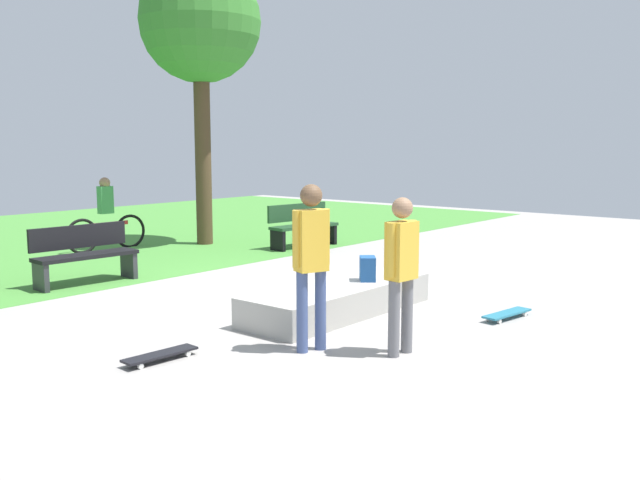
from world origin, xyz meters
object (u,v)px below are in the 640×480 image
(skater_watching, at_px, (311,254))
(skateboard_by_ledge, at_px, (507,314))
(skater_performing_trick, at_px, (401,264))
(cyclist_on_bicycle, at_px, (106,219))
(concrete_ledge, at_px, (338,299))
(park_bench_near_lamppost, at_px, (302,224))
(backpack_on_ledge, at_px, (368,269))
(park_bench_near_path, at_px, (84,253))
(tree_slender_maple, at_px, (200,25))
(skateboard_spare, at_px, (160,355))

(skater_watching, distance_m, skateboard_by_ledge, 2.95)
(skater_performing_trick, xyz_separation_m, cyclist_on_bicycle, (2.20, 8.64, -0.32))
(concrete_ledge, height_order, cyclist_on_bicycle, cyclist_on_bicycle)
(park_bench_near_lamppost, bearing_deg, cyclist_on_bicycle, 135.30)
(skater_performing_trick, bearing_deg, backpack_on_ledge, 45.51)
(park_bench_near_path, bearing_deg, skater_watching, -95.04)
(park_bench_near_lamppost, xyz_separation_m, cyclist_on_bicycle, (-2.86, 2.83, 0.15))
(park_bench_near_path, bearing_deg, backpack_on_ledge, -71.12)
(backpack_on_ledge, bearing_deg, park_bench_near_path, 68.98)
(tree_slender_maple, bearing_deg, skateboard_by_ledge, -103.78)
(concrete_ledge, xyz_separation_m, backpack_on_ledge, (0.47, -0.12, 0.35))
(skateboard_by_ledge, bearing_deg, cyclist_on_bicycle, 89.38)
(skater_performing_trick, relative_size, skateboard_by_ledge, 1.99)
(skater_watching, xyz_separation_m, skateboard_by_ledge, (2.60, -0.99, -0.97))
(backpack_on_ledge, height_order, park_bench_near_path, park_bench_near_path)
(skateboard_spare, xyz_separation_m, park_bench_near_lamppost, (6.80, 4.07, 0.42))
(skateboard_by_ledge, xyz_separation_m, skateboard_spare, (-3.84, 1.93, 0.00))
(skateboard_spare, bearing_deg, backpack_on_ledge, -4.69)
(backpack_on_ledge, bearing_deg, skateboard_by_ledge, -108.23)
(concrete_ledge, distance_m, skater_watching, 1.88)
(cyclist_on_bicycle, bearing_deg, park_bench_near_lamppost, -44.70)
(backpack_on_ledge, distance_m, skater_performing_trick, 2.10)
(concrete_ledge, distance_m, park_bench_near_lamppost, 5.88)
(skateboard_spare, bearing_deg, cyclist_on_bicycle, 60.30)
(backpack_on_ledge, bearing_deg, skater_performing_trick, -174.38)
(backpack_on_ledge, bearing_deg, concrete_ledge, 125.45)
(skateboard_by_ledge, xyz_separation_m, cyclist_on_bicycle, (0.10, 8.84, 0.57))
(skateboard_spare, distance_m, cyclist_on_bicycle, 7.97)
(concrete_ledge, height_order, skater_performing_trick, skater_performing_trick)
(park_bench_near_lamppost, height_order, tree_slender_maple, tree_slender_maple)
(skater_performing_trick, xyz_separation_m, park_bench_near_lamppost, (5.07, 5.80, -0.47))
(concrete_ledge, bearing_deg, park_bench_near_lamppost, 45.85)
(skateboard_by_ledge, bearing_deg, park_bench_near_path, 109.66)
(park_bench_near_path, bearing_deg, concrete_ledge, -76.40)
(park_bench_near_path, distance_m, tree_slender_maple, 6.14)
(concrete_ledge, distance_m, skateboard_spare, 2.72)
(skater_watching, height_order, park_bench_near_lamppost, skater_watching)
(park_bench_near_lamppost, bearing_deg, tree_slender_maple, 117.65)
(skater_watching, xyz_separation_m, cyclist_on_bicycle, (2.69, 7.85, -0.40))
(skater_watching, distance_m, skateboard_spare, 1.84)
(backpack_on_ledge, height_order, skater_performing_trick, skater_performing_trick)
(park_bench_near_lamppost, relative_size, tree_slender_maple, 0.27)
(skateboard_by_ledge, distance_m, park_bench_near_lamppost, 6.71)
(skater_performing_trick, relative_size, cyclist_on_bicycle, 0.90)
(skateboard_spare, distance_m, park_bench_near_lamppost, 7.94)
(backpack_on_ledge, xyz_separation_m, skater_watching, (-1.93, -0.68, 0.50))
(skateboard_spare, bearing_deg, park_bench_near_path, 67.59)
(backpack_on_ledge, distance_m, park_bench_near_path, 4.61)
(skater_performing_trick, bearing_deg, cyclist_on_bicycle, 75.69)
(concrete_ledge, relative_size, skateboard_by_ledge, 3.45)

